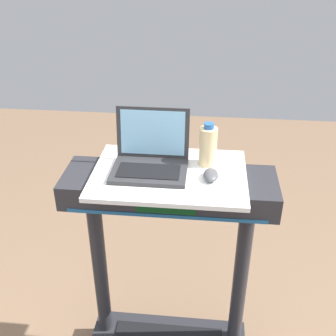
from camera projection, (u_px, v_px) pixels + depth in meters
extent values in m
cylinder|color=#28282D|center=(100.00, 267.00, 2.04)|extent=(0.07, 0.07, 0.85)
cylinder|color=#28282D|center=(240.00, 277.00, 1.98)|extent=(0.07, 0.07, 0.85)
cube|color=#28282D|center=(169.00, 188.00, 1.77)|extent=(0.90, 0.28, 0.11)
cube|color=#0C3F19|center=(166.00, 207.00, 1.65)|extent=(0.24, 0.01, 0.06)
cube|color=#1E598C|center=(166.00, 216.00, 1.67)|extent=(0.81, 0.00, 0.02)
cube|color=white|center=(169.00, 175.00, 1.74)|extent=(0.64, 0.45, 0.02)
cube|color=#2D2D30|center=(149.00, 171.00, 1.72)|extent=(0.31, 0.22, 0.02)
cube|color=black|center=(149.00, 171.00, 1.70)|extent=(0.25, 0.12, 0.00)
cube|color=#2D2D30|center=(153.00, 133.00, 1.77)|extent=(0.31, 0.04, 0.22)
cube|color=#8CCCF2|center=(153.00, 133.00, 1.77)|extent=(0.27, 0.03, 0.19)
ellipsoid|color=#4C4C51|center=(211.00, 175.00, 1.68)|extent=(0.06, 0.10, 0.03)
cylinder|color=beige|center=(208.00, 146.00, 1.76)|extent=(0.08, 0.08, 0.17)
cylinder|color=#2659A5|center=(209.00, 126.00, 1.71)|extent=(0.04, 0.04, 0.02)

